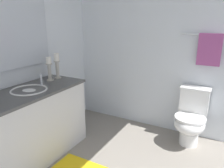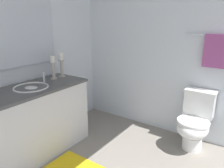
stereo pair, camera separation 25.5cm
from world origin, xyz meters
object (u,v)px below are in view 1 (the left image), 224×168
object	(u,v)px
candle_holder_short	(49,68)
sink_basin	(30,93)
towel_bar	(211,35)
vanity_cabinet	(33,125)
towel_near_vanity	(209,50)
mirror	(5,31)
candle_holder_tall	(57,65)
toilet	(191,118)

from	to	relation	value
candle_holder_short	sink_basin	bearing A→B (deg)	-79.07
candle_holder_short	towel_bar	world-z (taller)	towel_bar
vanity_cabinet	sink_basin	size ratio (longest dim) A/B	3.33
candle_holder_short	towel_near_vanity	size ratio (longest dim) A/B	0.76
vanity_cabinet	candle_holder_short	distance (m)	0.72
mirror	towel_near_vanity	xyz separation A→B (m)	(1.95, 1.40, -0.24)
vanity_cabinet	candle_holder_tall	distance (m)	0.82
mirror	toilet	world-z (taller)	mirror
mirror	towel_bar	world-z (taller)	mirror
sink_basin	candle_holder_short	size ratio (longest dim) A/B	1.32
mirror	towel_near_vanity	distance (m)	2.42
toilet	towel_near_vanity	xyz separation A→B (m)	(0.10, 0.20, 0.88)
towel_near_vanity	candle_holder_short	bearing A→B (deg)	-150.37
sink_basin	toilet	distance (m)	2.03
candle_holder_short	toilet	distance (m)	1.94
mirror	candle_holder_tall	bearing A→B (deg)	69.47
vanity_cabinet	towel_near_vanity	distance (m)	2.33
candle_holder_tall	toilet	world-z (taller)	candle_holder_tall
mirror	towel_near_vanity	world-z (taller)	mirror
towel_bar	towel_near_vanity	world-z (taller)	towel_near_vanity
vanity_cabinet	towel_bar	size ratio (longest dim) A/B	1.78
mirror	candle_holder_short	xyz separation A→B (m)	(0.20, 0.41, -0.47)
mirror	sink_basin	bearing A→B (deg)	0.20
sink_basin	toilet	world-z (taller)	sink_basin
mirror	towel_near_vanity	bearing A→B (deg)	35.72
candle_holder_tall	towel_near_vanity	size ratio (longest dim) A/B	0.83
toilet	towel_near_vanity	size ratio (longest dim) A/B	1.87
vanity_cabinet	toilet	world-z (taller)	vanity_cabinet
mirror	toilet	distance (m)	2.48
vanity_cabinet	towel_bar	world-z (taller)	towel_bar
towel_bar	towel_near_vanity	size ratio (longest dim) A/B	1.87
vanity_cabinet	candle_holder_short	world-z (taller)	candle_holder_short
candle_holder_short	towel_bar	size ratio (longest dim) A/B	0.41
candle_holder_short	toilet	world-z (taller)	candle_holder_short
mirror	vanity_cabinet	bearing A→B (deg)	-0.01
candle_holder_tall	toilet	xyz separation A→B (m)	(1.65, 0.65, -0.67)
towel_bar	towel_near_vanity	bearing A→B (deg)	-90.00
candle_holder_short	towel_bar	bearing A→B (deg)	30.07
towel_bar	sink_basin	bearing A→B (deg)	-139.65
vanity_cabinet	candle_holder_short	bearing A→B (deg)	100.90
candle_holder_tall	candle_holder_short	size ratio (longest dim) A/B	1.10
vanity_cabinet	mirror	world-z (taller)	mirror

